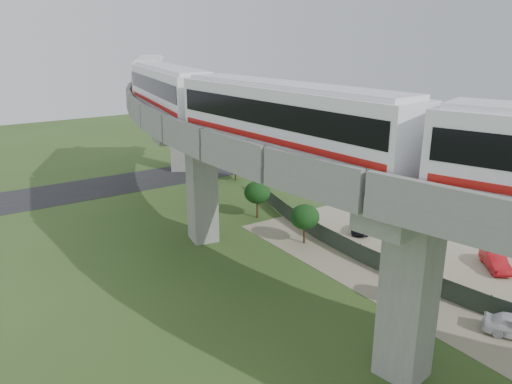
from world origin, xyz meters
TOP-DOWN VIEW (x-y plane):
  - ground at (0.00, 0.00)m, footprint 160.00×160.00m
  - dirt_lot at (14.00, -2.00)m, footprint 18.00×26.00m
  - asphalt_road at (0.00, 30.00)m, footprint 60.00×8.00m
  - viaduct at (3.84, 0.00)m, footprint 19.58×73.98m
  - metro_train at (0.40, 2.43)m, footprint 11.75×61.28m
  - fence at (9.75, 0.00)m, footprint 3.87×38.73m
  - tree_0 at (12.39, 23.90)m, footprint 2.43×2.43m
  - tree_1 at (7.47, 12.13)m, footprint 2.42×2.42m
  - tree_2 at (7.26, 5.02)m, footprint 2.36×2.36m
  - tree_3 at (6.67, -6.58)m, footprint 1.83×1.83m
  - car_red at (15.78, -6.34)m, footprint 3.22×3.56m
  - car_dark at (13.19, 4.09)m, footprint 3.93×2.92m

SIDE VIEW (x-z plane):
  - ground at x=0.00m, z-range 0.00..0.00m
  - asphalt_road at x=0.00m, z-range 0.00..0.03m
  - dirt_lot at x=14.00m, z-range 0.00..0.04m
  - car_dark at x=13.19m, z-range 0.04..1.10m
  - car_red at x=15.78m, z-range 0.04..1.22m
  - fence at x=9.75m, z-range 0.00..1.50m
  - tree_0 at x=12.39m, z-range 0.40..3.26m
  - tree_3 at x=6.67m, z-range 0.53..3.16m
  - tree_2 at x=7.26m, z-range 0.65..3.97m
  - tree_1 at x=7.47m, z-range 0.71..4.21m
  - viaduct at x=3.84m, z-range 3.35..14.75m
  - metro_train at x=0.40m, z-range 10.49..14.13m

